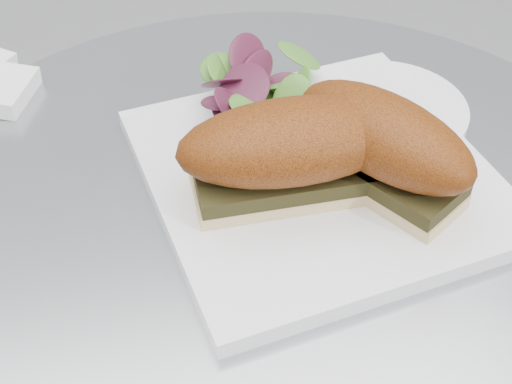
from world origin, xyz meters
TOP-DOWN VIEW (x-y plane):
  - plate at (0.05, 0.05)m, footprint 0.32×0.32m
  - sandwich_left at (0.02, 0.03)m, footprint 0.18×0.09m
  - sandwich_right at (0.09, 0.02)m, footprint 0.15×0.17m
  - salad at (0.03, 0.13)m, footprint 0.12×0.12m
  - saucer at (0.13, 0.13)m, footprint 0.15×0.15m

SIDE VIEW (x-z plane):
  - saucer at x=0.13m, z-range 0.73..0.74m
  - plate at x=0.05m, z-range 0.73..0.75m
  - salad at x=0.03m, z-range 0.75..0.80m
  - sandwich_left at x=0.02m, z-range 0.75..0.83m
  - sandwich_right at x=0.09m, z-range 0.75..0.83m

